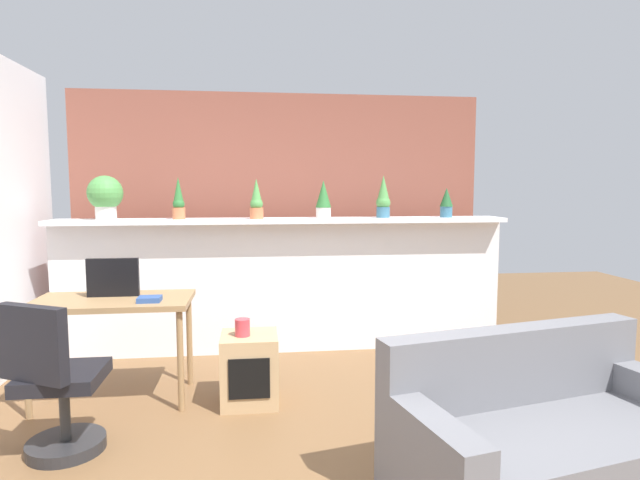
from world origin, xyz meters
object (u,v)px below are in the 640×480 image
object	(u,v)px
tv_monitor	(113,277)
vase_on_shelf	(242,327)
side_cube_shelf	(250,369)
potted_plant_4	(383,198)
potted_plant_0	(105,195)
potted_plant_5	(446,202)
couch	(546,442)
potted_plant_3	(323,199)
office_chair	(56,390)
potted_plant_2	(256,201)
potted_plant_1	(179,201)
book_on_desk	(150,299)
desk	(113,310)

from	to	relation	value
tv_monitor	vase_on_shelf	distance (m)	1.03
side_cube_shelf	tv_monitor	bearing A→B (deg)	165.48
potted_plant_4	tv_monitor	size ratio (longest dim) A/B	1.09
potted_plant_0	potted_plant_5	distance (m)	3.13
tv_monitor	couch	size ratio (longest dim) A/B	0.22
potted_plant_3	office_chair	bearing A→B (deg)	-135.52
potted_plant_2	potted_plant_0	bearing A→B (deg)	177.43
potted_plant_0	couch	bearing A→B (deg)	-42.65
side_cube_shelf	potted_plant_5	bearing A→B (deg)	31.46
potted_plant_1	potted_plant_3	world-z (taller)	potted_plant_1
potted_plant_3	couch	world-z (taller)	potted_plant_3
potted_plant_0	office_chair	world-z (taller)	potted_plant_0
potted_plant_5	office_chair	size ratio (longest dim) A/B	0.31
potted_plant_2	tv_monitor	xyz separation A→B (m)	(-1.05, -0.87, -0.53)
potted_plant_3	potted_plant_0	bearing A→B (deg)	178.27
potted_plant_3	potted_plant_4	size ratio (longest dim) A/B	0.88
potted_plant_1	potted_plant_3	xyz separation A→B (m)	(1.31, -0.03, 0.01)
side_cube_shelf	office_chair	bearing A→B (deg)	-150.57
potted_plant_1	potted_plant_4	xyz separation A→B (m)	(1.88, 0.02, 0.02)
potted_plant_1	office_chair	size ratio (longest dim) A/B	0.42
potted_plant_1	couch	bearing A→B (deg)	-49.87
tv_monitor	potted_plant_0	bearing A→B (deg)	106.97
office_chair	vase_on_shelf	world-z (taller)	office_chair
potted_plant_2	office_chair	xyz separation A→B (m)	(-1.16, -1.74, -1.03)
book_on_desk	potted_plant_5	bearing A→B (deg)	23.35
tv_monitor	office_chair	world-z (taller)	tv_monitor
potted_plant_2	desk	distance (m)	1.59
potted_plant_1	tv_monitor	distance (m)	1.10
desk	tv_monitor	distance (m)	0.24
potted_plant_5	side_cube_shelf	size ratio (longest dim) A/B	0.56
potted_plant_4	vase_on_shelf	world-z (taller)	potted_plant_4
side_cube_shelf	book_on_desk	size ratio (longest dim) A/B	3.22
vase_on_shelf	potted_plant_3	bearing A→B (deg)	57.63
potted_plant_3	couch	xyz separation A→B (m)	(0.79, -2.46, -1.16)
vase_on_shelf	desk	bearing A→B (deg)	168.10
desk	office_chair	distance (m)	0.85
potted_plant_3	vase_on_shelf	distance (m)	1.61
tv_monitor	couch	bearing A→B (deg)	-33.00
office_chair	vase_on_shelf	distance (m)	1.22
potted_plant_3	couch	bearing A→B (deg)	-72.15
office_chair	couch	bearing A→B (deg)	-15.76
potted_plant_1	potted_plant_5	xyz separation A→B (m)	(2.49, -0.01, -0.02)
potted_plant_0	potted_plant_3	bearing A→B (deg)	-1.73
book_on_desk	vase_on_shelf	bearing A→B (deg)	-5.44
potted_plant_1	tv_monitor	xyz separation A→B (m)	(-0.35, -0.90, -0.53)
desk	side_cube_shelf	distance (m)	1.07
potted_plant_4	tv_monitor	xyz separation A→B (m)	(-2.24, -0.92, -0.55)
potted_plant_4	book_on_desk	xyz separation A→B (m)	(-1.94, -1.13, -0.67)
couch	potted_plant_5	bearing A→B (deg)	80.99
desk	couch	size ratio (longest dim) A/B	0.65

